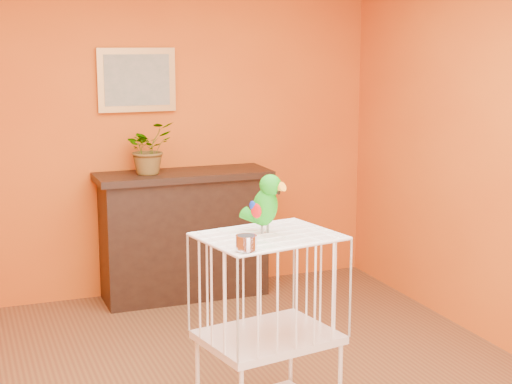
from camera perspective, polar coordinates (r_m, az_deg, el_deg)
name	(u,v)px	position (r m, az deg, el deg)	size (l,w,h in m)	color
room_shell	(229,130)	(4.18, -1.97, 4.50)	(4.50, 4.50, 4.50)	#D15B13
console_cabinet	(184,235)	(6.35, -5.26, -3.11)	(1.39, 0.50, 1.03)	black
potted_plant	(149,154)	(6.14, -7.77, 2.75)	(0.37, 0.41, 0.32)	#26722D
framed_picture	(137,80)	(6.30, -8.67, 8.06)	(0.62, 0.04, 0.50)	#B98542
birdcage	(268,327)	(4.24, 0.90, -9.82)	(0.77, 0.64, 1.05)	white
feed_cup	(246,243)	(3.78, -0.71, -3.71)	(0.10, 0.10, 0.07)	silver
parrot	(265,203)	(4.11, 0.68, -0.80)	(0.21, 0.27, 0.32)	#59544C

